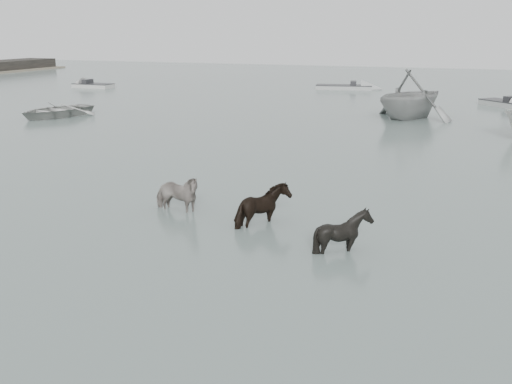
% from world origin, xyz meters
% --- Properties ---
extents(ground, '(140.00, 140.00, 0.00)m').
position_xyz_m(ground, '(0.00, 0.00, 0.00)').
color(ground, '#53625D').
rests_on(ground, ground).
extents(pony_pinto, '(1.67, 0.86, 1.37)m').
position_xyz_m(pony_pinto, '(-1.78, 0.51, 0.68)').
color(pony_pinto, black).
rests_on(pony_pinto, ground).
extents(pony_dark, '(1.28, 1.47, 1.40)m').
position_xyz_m(pony_dark, '(1.01, 0.28, 0.70)').
color(pony_dark, black).
rests_on(pony_dark, ground).
extents(pony_black, '(1.32, 1.20, 1.35)m').
position_xyz_m(pony_black, '(3.44, -0.83, 0.68)').
color(pony_black, black).
rests_on(pony_black, ground).
extents(rowboat_lead, '(4.48, 5.44, 0.98)m').
position_xyz_m(rowboat_lead, '(-17.66, 14.82, 0.49)').
color(rowboat_lead, '#A9A9A4').
rests_on(rowboat_lead, ground).
extents(rowboat_trail, '(7.21, 7.51, 3.05)m').
position_xyz_m(rowboat_trail, '(2.76, 21.57, 1.53)').
color(rowboat_trail, gray).
rests_on(rowboat_trail, ground).
extents(skiff_outer, '(5.02, 1.64, 0.75)m').
position_xyz_m(skiff_outer, '(-26.36, 30.70, 0.38)').
color(skiff_outer, '#B1B1AC').
rests_on(skiff_outer, ground).
extents(skiff_mid, '(4.39, 4.39, 0.75)m').
position_xyz_m(skiff_mid, '(8.38, 29.75, 0.38)').
color(skiff_mid, '#989A98').
rests_on(skiff_mid, ground).
extents(skiff_far, '(6.97, 2.71, 0.75)m').
position_xyz_m(skiff_far, '(-4.52, 37.21, 0.38)').
color(skiff_far, '#969997').
rests_on(skiff_far, ground).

